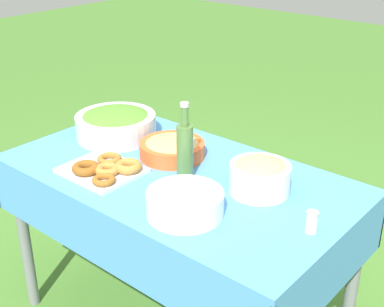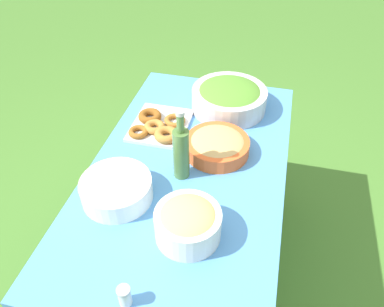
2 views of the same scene
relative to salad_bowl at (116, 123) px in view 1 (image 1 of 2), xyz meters
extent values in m
cube|color=#4C8CD1|center=(0.44, -0.09, -0.08)|extent=(1.38, 0.78, 0.02)
cube|color=#4C8CD1|center=(0.44, -0.47, -0.20)|extent=(1.38, 0.01, 0.22)
cube|color=#4C8CD1|center=(0.44, 0.29, -0.20)|extent=(1.38, 0.01, 0.22)
cube|color=#4C8CD1|center=(-0.24, -0.09, -0.20)|extent=(0.01, 0.78, 0.22)
cube|color=#4C8CD1|center=(1.13, -0.09, -0.20)|extent=(0.01, 0.78, 0.22)
cylinder|color=slate|center=(-0.19, -0.42, -0.47)|extent=(0.05, 0.05, 0.75)
cylinder|color=slate|center=(-0.19, 0.24, -0.47)|extent=(0.05, 0.05, 0.75)
cylinder|color=slate|center=(1.08, 0.24, -0.47)|extent=(0.05, 0.05, 0.75)
cylinder|color=silver|center=(0.00, 0.00, -0.01)|extent=(0.36, 0.36, 0.10)
ellipsoid|color=#51892D|center=(0.00, 0.00, 0.02)|extent=(0.31, 0.31, 0.07)
cylinder|color=white|center=(0.77, -0.01, -0.01)|extent=(0.22, 0.22, 0.11)
ellipsoid|color=tan|center=(0.77, -0.01, 0.03)|extent=(0.20, 0.20, 0.07)
cube|color=silver|center=(0.22, -0.28, -0.06)|extent=(0.29, 0.25, 0.02)
torus|color=#A36628|center=(0.20, -0.22, -0.04)|extent=(0.10, 0.10, 0.03)
torus|color=#B27533|center=(0.27, -0.29, -0.03)|extent=(0.12, 0.12, 0.03)
torus|color=brown|center=(0.19, -0.34, -0.03)|extent=(0.14, 0.14, 0.03)
torus|color=#B27533|center=(0.31, -0.22, -0.03)|extent=(0.14, 0.14, 0.04)
torus|color=#93561E|center=(0.31, -0.35, -0.04)|extent=(0.12, 0.12, 0.02)
cylinder|color=white|center=(0.67, -0.30, -0.06)|extent=(0.26, 0.26, 0.01)
cylinder|color=white|center=(0.67, -0.30, -0.05)|extent=(0.26, 0.26, 0.01)
cylinder|color=white|center=(0.67, -0.30, -0.03)|extent=(0.26, 0.26, 0.01)
cylinder|color=white|center=(0.67, -0.30, -0.02)|extent=(0.26, 0.26, 0.01)
cylinder|color=white|center=(0.67, -0.30, -0.01)|extent=(0.26, 0.26, 0.01)
cylinder|color=white|center=(0.67, -0.30, 0.00)|extent=(0.26, 0.26, 0.01)
cylinder|color=white|center=(0.67, -0.30, 0.01)|extent=(0.26, 0.26, 0.01)
cylinder|color=#4C7238|center=(0.50, -0.10, 0.04)|extent=(0.06, 0.06, 0.21)
cylinder|color=#4C7238|center=(0.50, -0.10, 0.19)|extent=(0.03, 0.03, 0.08)
cylinder|color=#B7B7B7|center=(0.50, -0.10, 0.23)|extent=(0.03, 0.03, 0.02)
cylinder|color=#E05B28|center=(0.33, 0.01, -0.03)|extent=(0.27, 0.27, 0.06)
ellipsoid|color=tan|center=(0.33, 0.01, -0.01)|extent=(0.24, 0.24, 0.06)
cylinder|color=white|center=(1.05, -0.12, -0.03)|extent=(0.04, 0.04, 0.06)
cylinder|color=silver|center=(1.05, -0.12, 0.00)|extent=(0.04, 0.04, 0.01)
camera|label=1|loc=(1.69, -1.47, 0.89)|focal=50.00mm
camera|label=2|loc=(1.51, 0.19, 0.98)|focal=35.00mm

